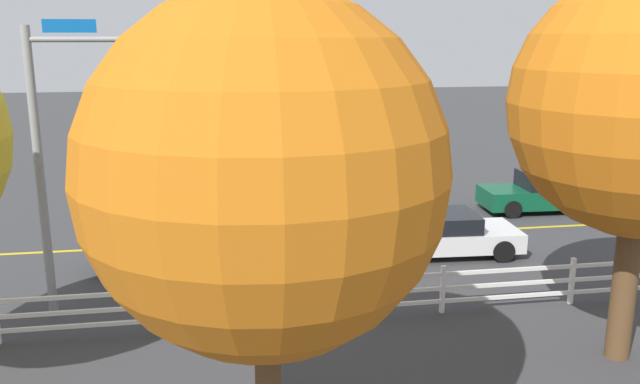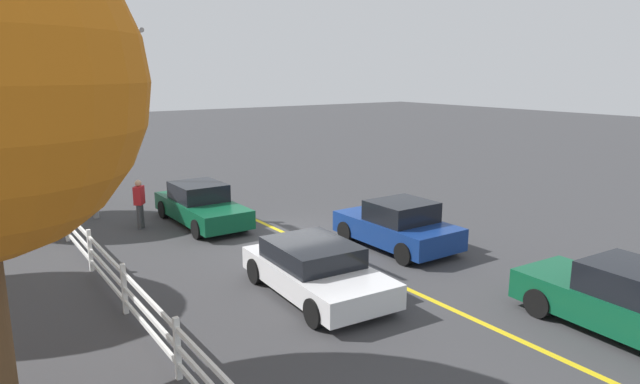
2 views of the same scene
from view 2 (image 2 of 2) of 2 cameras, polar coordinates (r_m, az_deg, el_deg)
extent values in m
plane|color=#38383A|center=(18.16, -3.04, -4.52)|extent=(120.00, 120.00, 0.00)
cube|color=gold|center=(15.06, 5.03, -8.12)|extent=(28.00, 0.16, 0.01)
cylinder|color=gray|center=(21.35, -22.70, 6.02)|extent=(0.20, 0.20, 6.53)
cylinder|color=gray|center=(17.97, -21.13, 14.65)|extent=(6.80, 0.12, 0.12)
cube|color=#0C59B2|center=(20.41, -22.98, 14.91)|extent=(1.10, 0.03, 0.28)
cube|color=gold|center=(18.03, -21.05, 12.73)|extent=(0.32, 0.28, 1.00)
sphere|color=red|center=(18.08, -20.66, 13.77)|extent=(0.17, 0.17, 0.17)
sphere|color=orange|center=(18.07, -20.58, 12.76)|extent=(0.17, 0.17, 0.17)
sphere|color=#148C19|center=(18.06, -20.50, 11.75)|extent=(0.17, 0.17, 0.17)
cube|color=gold|center=(16.30, -19.50, 12.98)|extent=(0.32, 0.28, 1.00)
sphere|color=red|center=(16.35, -19.07, 14.13)|extent=(0.17, 0.17, 0.17)
sphere|color=orange|center=(16.34, -18.99, 13.01)|extent=(0.17, 0.17, 0.17)
sphere|color=#148C19|center=(16.33, -18.91, 11.89)|extent=(0.17, 0.17, 0.17)
cube|color=#0C4C2D|center=(19.83, -12.07, -1.76)|extent=(4.67, 1.79, 0.61)
cube|color=black|center=(19.90, -12.41, 0.06)|extent=(1.91, 1.60, 0.60)
cylinder|color=black|center=(18.81, -7.85, -3.00)|extent=(0.64, 0.22, 0.64)
cylinder|color=black|center=(18.16, -12.47, -3.74)|extent=(0.64, 0.22, 0.64)
cylinder|color=black|center=(21.60, -11.69, -1.15)|extent=(0.64, 0.22, 0.64)
cylinder|color=black|center=(21.04, -15.79, -1.72)|extent=(0.64, 0.22, 0.64)
cube|color=navy|center=(17.02, 7.86, -3.86)|extent=(3.92, 1.94, 0.65)
cube|color=black|center=(16.72, 8.37, -1.96)|extent=(1.63, 1.74, 0.60)
cylinder|color=black|center=(17.50, 2.69, -4.07)|extent=(0.64, 0.22, 0.64)
cylinder|color=black|center=(18.61, 7.14, -3.15)|extent=(0.64, 0.22, 0.64)
cylinder|color=black|center=(15.56, 8.66, -6.30)|extent=(0.64, 0.22, 0.64)
cylinder|color=black|center=(16.81, 13.20, -5.08)|extent=(0.64, 0.22, 0.64)
cube|color=#0C4C2D|center=(12.98, 29.60, -10.59)|extent=(4.79, 1.97, 0.66)
cylinder|color=black|center=(13.17, 21.54, -10.56)|extent=(0.65, 0.25, 0.64)
cylinder|color=black|center=(14.46, 25.50, -8.87)|extent=(0.65, 0.25, 0.64)
cube|color=silver|center=(13.34, -0.37, -8.54)|extent=(4.39, 2.18, 0.56)
cube|color=black|center=(13.34, -0.84, -6.18)|extent=(2.29, 1.87, 0.48)
cylinder|color=black|center=(12.77, 6.64, -10.46)|extent=(0.65, 0.26, 0.64)
cylinder|color=black|center=(11.82, -0.53, -12.31)|extent=(0.65, 0.26, 0.64)
cylinder|color=black|center=(15.02, -0.24, -6.85)|extent=(0.65, 0.26, 0.64)
cylinder|color=black|center=(14.22, -6.61, -8.05)|extent=(0.65, 0.26, 0.64)
cylinder|color=#3F3F42|center=(19.91, -17.87, -2.33)|extent=(0.16, 0.16, 0.85)
cylinder|color=#3F3F42|center=(19.73, -18.08, -2.47)|extent=(0.16, 0.16, 0.85)
cube|color=red|center=(19.65, -18.12, -0.33)|extent=(0.48, 0.45, 0.62)
sphere|color=tan|center=(19.57, -18.20, 0.87)|extent=(0.22, 0.22, 0.22)
cube|color=white|center=(10.21, -14.45, -15.31)|extent=(0.10, 0.10, 1.15)
cube|color=white|center=(13.07, -19.47, -9.37)|extent=(0.10, 0.10, 1.15)
cube|color=white|center=(16.07, -22.56, -5.57)|extent=(0.10, 0.10, 1.15)
cube|color=white|center=(19.16, -24.64, -2.96)|extent=(0.10, 0.10, 1.15)
cube|color=white|center=(22.29, -26.13, -1.08)|extent=(0.10, 0.10, 1.15)
cube|color=white|center=(25.45, -27.26, 0.33)|extent=(0.10, 0.10, 1.15)
cube|color=white|center=(12.94, -19.59, -7.83)|extent=(26.00, 0.06, 0.09)
cube|color=white|center=(13.06, -19.48, -9.27)|extent=(26.00, 0.06, 0.09)
cube|color=white|center=(13.17, -19.38, -10.57)|extent=(26.00, 0.06, 0.09)
camera|label=1|loc=(20.03, -67.45, 7.88)|focal=36.50mm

